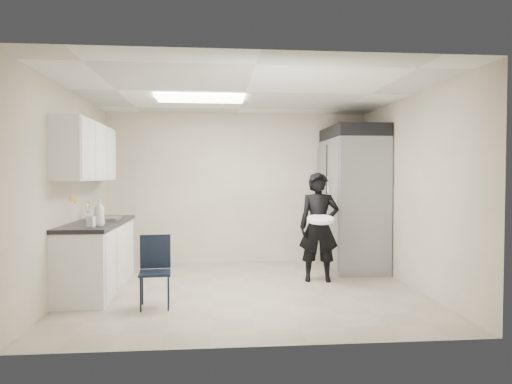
{
  "coord_description": "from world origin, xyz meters",
  "views": [
    {
      "loc": [
        -0.4,
        -5.95,
        1.51
      ],
      "look_at": [
        0.15,
        0.2,
        1.29
      ],
      "focal_mm": 32.0,
      "sensor_mm": 36.0,
      "label": 1
    }
  ],
  "objects": [
    {
      "name": "right_wall",
      "position": [
        2.25,
        0.0,
        1.3
      ],
      "size": [
        0.0,
        4.0,
        4.0
      ],
      "primitive_type": "plane",
      "rotation": [
        1.57,
        0.0,
        -1.57
      ],
      "color": "beige",
      "rests_on": "floor"
    },
    {
      "name": "back_wall",
      "position": [
        0.0,
        2.0,
        1.3
      ],
      "size": [
        4.5,
        0.0,
        4.5
      ],
      "primitive_type": "plane",
      "rotation": [
        1.57,
        0.0,
        0.0
      ],
      "color": "beige",
      "rests_on": "floor"
    },
    {
      "name": "lower_counter",
      "position": [
        -1.95,
        0.2,
        0.43
      ],
      "size": [
        0.6,
        1.9,
        0.86
      ],
      "primitive_type": "cube",
      "color": "silver",
      "rests_on": "floor"
    },
    {
      "name": "folding_chair",
      "position": [
        -1.09,
        -0.7,
        0.4
      ],
      "size": [
        0.38,
        0.38,
        0.8
      ],
      "primitive_type": "cube",
      "rotation": [
        0.0,
        0.0,
        0.09
      ],
      "color": "black",
      "rests_on": "floor"
    },
    {
      "name": "left_wall",
      "position": [
        -2.25,
        0.0,
        1.3
      ],
      "size": [
        0.0,
        4.0,
        4.0
      ],
      "primitive_type": "plane",
      "rotation": [
        1.57,
        0.0,
        1.57
      ],
      "color": "beige",
      "rests_on": "floor"
    },
    {
      "name": "faucet",
      "position": [
        -2.13,
        0.45,
        1.02
      ],
      "size": [
        0.02,
        0.02,
        0.24
      ],
      "primitive_type": "cylinder",
      "color": "silver",
      "rests_on": "countertop"
    },
    {
      "name": "floor",
      "position": [
        0.0,
        0.0,
        0.0
      ],
      "size": [
        4.5,
        4.5,
        0.0
      ],
      "primitive_type": "plane",
      "color": "tan",
      "rests_on": "ground"
    },
    {
      "name": "notice_sticker_left",
      "position": [
        -2.24,
        0.1,
        1.22
      ],
      "size": [
        0.0,
        0.12,
        0.07
      ],
      "primitive_type": "cube",
      "color": "yellow",
      "rests_on": "left_wall"
    },
    {
      "name": "upper_cabinets",
      "position": [
        -2.08,
        0.2,
        1.83
      ],
      "size": [
        0.35,
        1.8,
        0.75
      ],
      "primitive_type": "cube",
      "color": "silver",
      "rests_on": "left_wall"
    },
    {
      "name": "commercial_fridge",
      "position": [
        1.83,
        1.27,
        1.05
      ],
      "size": [
        0.8,
        1.35,
        2.1
      ],
      "primitive_type": "cube",
      "color": "gray",
      "rests_on": "floor"
    },
    {
      "name": "bucket_lid",
      "position": [
        1.04,
        0.19,
        0.91
      ],
      "size": [
        0.42,
        0.42,
        0.05
      ],
      "primitive_type": "cylinder",
      "rotation": [
        0.0,
        0.0,
        -0.15
      ],
      "color": "white",
      "rests_on": "man_tuxedo"
    },
    {
      "name": "notice_sticker_right",
      "position": [
        -2.24,
        0.3,
        1.18
      ],
      "size": [
        0.0,
        0.12,
        0.07
      ],
      "primitive_type": "cube",
      "color": "yellow",
      "rests_on": "left_wall"
    },
    {
      "name": "man_tuxedo",
      "position": [
        1.08,
        0.44,
        0.78
      ],
      "size": [
        0.62,
        0.46,
        1.56
      ],
      "primitive_type": "imported",
      "rotation": [
        0.0,
        0.0,
        -0.15
      ],
      "color": "black",
      "rests_on": "floor"
    },
    {
      "name": "soap_bottle_b",
      "position": [
        -1.86,
        -0.44,
        1.0
      ],
      "size": [
        0.1,
        0.1,
        0.18
      ],
      "primitive_type": "imported",
      "rotation": [
        0.0,
        0.0,
        -0.18
      ],
      "color": "#B9B7C4",
      "rests_on": "countertop"
    },
    {
      "name": "towel_dispenser",
      "position": [
        -2.14,
        1.35,
        1.62
      ],
      "size": [
        0.22,
        0.3,
        0.35
      ],
      "primitive_type": "cube",
      "color": "black",
      "rests_on": "left_wall"
    },
    {
      "name": "sink",
      "position": [
        -1.93,
        0.45,
        0.87
      ],
      "size": [
        0.42,
        0.4,
        0.14
      ],
      "primitive_type": "cube",
      "color": "gray",
      "rests_on": "countertop"
    },
    {
      "name": "countertop",
      "position": [
        -1.95,
        0.2,
        0.89
      ],
      "size": [
        0.64,
        1.95,
        0.05
      ],
      "primitive_type": "cube",
      "color": "black",
      "rests_on": "lower_counter"
    },
    {
      "name": "ceiling_panel",
      "position": [
        -0.6,
        0.4,
        2.57
      ],
      "size": [
        1.2,
        0.6,
        0.02
      ],
      "primitive_type": "cube",
      "color": "white",
      "rests_on": "ceiling"
    },
    {
      "name": "ceiling",
      "position": [
        0.0,
        0.0,
        2.6
      ],
      "size": [
        4.5,
        4.5,
        0.0
      ],
      "primitive_type": "plane",
      "rotation": [
        3.14,
        0.0,
        0.0
      ],
      "color": "silver",
      "rests_on": "back_wall"
    },
    {
      "name": "soap_bottle_a",
      "position": [
        -1.78,
        -0.36,
        1.07
      ],
      "size": [
        0.14,
        0.14,
        0.32
      ],
      "primitive_type": "imported",
      "rotation": [
        0.0,
        0.0,
        0.1
      ],
      "color": "silver",
      "rests_on": "countertop"
    },
    {
      "name": "fridge_compressor",
      "position": [
        1.83,
        1.27,
        2.2
      ],
      "size": [
        0.8,
        1.35,
        0.2
      ],
      "primitive_type": "cube",
      "color": "black",
      "rests_on": "commercial_fridge"
    }
  ]
}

